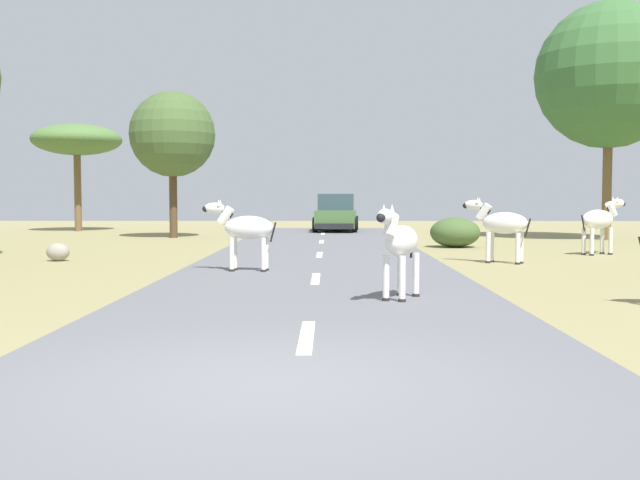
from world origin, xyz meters
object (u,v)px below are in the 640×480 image
(tree_1, at_px, (173,135))
(zebra_0, at_px, (400,243))
(rock_0, at_px, (58,252))
(bush_0, at_px, (455,232))
(car_0, at_px, (336,214))
(zebra_2, at_px, (600,220))
(zebra_4, at_px, (245,228))
(tree_4, at_px, (609,75))
(zebra_3, at_px, (501,224))
(tree_3, at_px, (77,140))

(tree_1, bearing_deg, zebra_0, -68.18)
(zebra_0, height_order, rock_0, zebra_0)
(bush_0, bearing_deg, car_0, 109.42)
(zebra_2, relative_size, zebra_4, 1.02)
(zebra_4, relative_size, bush_0, 1.00)
(tree_4, xyz_separation_m, bush_0, (-6.52, -4.35, -5.76))
(zebra_0, height_order, tree_1, tree_1)
(zebra_3, bearing_deg, tree_3, 73.46)
(zebra_2, bearing_deg, bush_0, -159.74)
(zebra_0, xyz_separation_m, rock_0, (-8.02, 7.40, -0.70))
(zebra_4, bearing_deg, rock_0, 66.67)
(zebra_3, bearing_deg, bush_0, 31.46)
(zebra_4, relative_size, car_0, 0.37)
(zebra_2, relative_size, zebra_3, 1.01)
(zebra_0, bearing_deg, tree_3, -36.61)
(tree_3, bearing_deg, tree_4, -17.48)
(zebra_4, distance_m, tree_4, 18.56)
(tree_4, bearing_deg, zebra_3, -122.09)
(zebra_4, distance_m, rock_0, 5.98)
(car_0, relative_size, tree_3, 0.86)
(zebra_0, relative_size, zebra_2, 0.89)
(zebra_3, xyz_separation_m, zebra_4, (-6.06, -2.52, -0.01))
(zebra_0, distance_m, zebra_4, 5.27)
(zebra_0, bearing_deg, zebra_2, -99.46)
(tree_1, bearing_deg, tree_4, -4.18)
(zebra_0, relative_size, tree_3, 0.29)
(tree_1, xyz_separation_m, tree_4, (16.90, -1.23, 2.12))
(zebra_4, relative_size, tree_3, 0.32)
(zebra_2, distance_m, car_0, 15.61)
(zebra_4, xyz_separation_m, rock_0, (-5.13, 2.99, -0.73))
(zebra_0, height_order, zebra_3, zebra_3)
(zebra_3, xyz_separation_m, tree_4, (6.39, 10.19, 5.28))
(rock_0, bearing_deg, zebra_3, -2.42)
(zebra_0, bearing_deg, tree_4, -94.32)
(zebra_0, relative_size, rock_0, 2.54)
(zebra_2, relative_size, bush_0, 1.02)
(rock_0, bearing_deg, bush_0, 25.92)
(tree_3, bearing_deg, zebra_4, -62.57)
(zebra_2, xyz_separation_m, tree_1, (-13.95, 8.67, 3.15))
(tree_1, relative_size, bush_0, 3.61)
(zebra_3, height_order, car_0, car_0)
(zebra_0, xyz_separation_m, zebra_3, (3.16, 6.93, 0.04))
(bush_0, bearing_deg, tree_3, 144.67)
(tree_1, distance_m, rock_0, 11.65)
(zebra_0, relative_size, car_0, 0.33)
(zebra_2, distance_m, zebra_3, 4.41)
(zebra_3, relative_size, zebra_4, 1.01)
(zebra_3, distance_m, tree_3, 24.10)
(tree_1, height_order, tree_4, tree_4)
(bush_0, bearing_deg, tree_4, 33.66)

